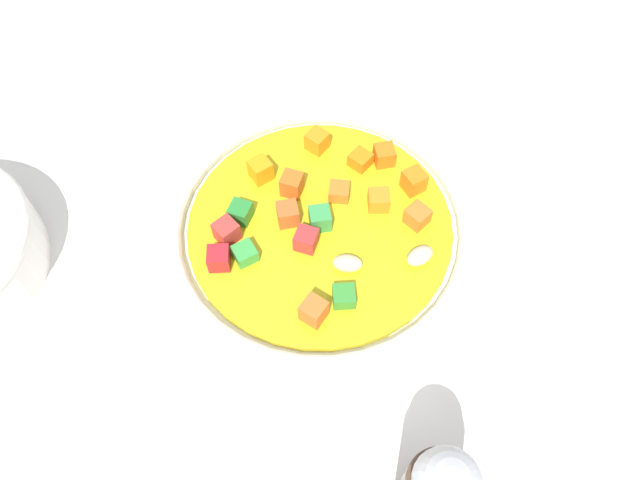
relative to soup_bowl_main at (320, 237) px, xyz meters
The scene contains 3 objects.
ground_plane 3.49cm from the soup_bowl_main, 22.30° to the left, with size 140.00×140.00×2.00cm, color silver.
soup_bowl_main is the anchor object (origin of this frame).
spoon 16.51cm from the soup_bowl_main, behind, with size 6.41×23.67×0.85cm.
Camera 1 is at (17.95, 10.00, 35.56)cm, focal length 34.05 mm.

